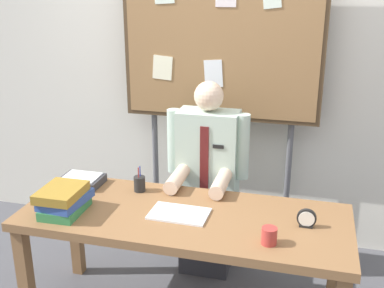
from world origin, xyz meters
TOP-DOWN VIEW (x-y plane):
  - back_wall at (0.00, 1.17)m, footprint 6.40×0.08m
  - desk at (0.00, 0.00)m, footprint 1.83×0.71m
  - person at (0.00, 0.59)m, footprint 0.55×0.56m
  - bulletin_board at (-0.00, 0.97)m, footprint 1.41×0.09m
  - book_stack at (-0.65, -0.16)m, footprint 0.23×0.31m
  - open_notebook at (-0.02, -0.02)m, footprint 0.33×0.22m
  - desk_clock at (0.66, 0.02)m, footprint 0.10×0.04m
  - coffee_mug at (0.49, -0.20)m, footprint 0.08×0.08m
  - pen_holder at (-0.34, 0.22)m, footprint 0.07×0.07m
  - paper_tray at (-0.74, 0.22)m, footprint 0.26×0.20m

SIDE VIEW (x-z plane):
  - person at x=0.00m, z-range -0.05..1.30m
  - desk at x=0.00m, z-range 0.28..1.00m
  - open_notebook at x=-0.02m, z-range 0.72..0.73m
  - paper_tray at x=-0.74m, z-range 0.72..0.78m
  - coffee_mug at x=0.49m, z-range 0.72..0.81m
  - desk_clock at x=0.66m, z-range 0.72..0.82m
  - pen_holder at x=-0.34m, z-range 0.69..0.85m
  - book_stack at x=-0.65m, z-range 0.72..0.87m
  - back_wall at x=0.00m, z-range 0.00..2.70m
  - bulletin_board at x=0.00m, z-range 0.47..2.71m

